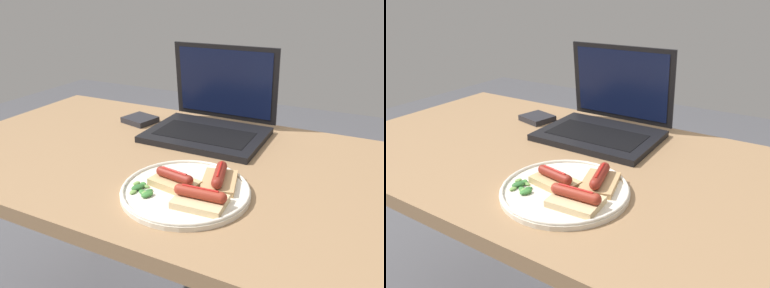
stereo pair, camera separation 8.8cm
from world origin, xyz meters
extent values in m
cube|color=#93704C|center=(0.00, 0.00, 0.70)|extent=(1.21, 0.73, 0.04)
cylinder|color=#93704C|center=(0.53, 0.29, 0.34)|extent=(0.04, 0.04, 0.68)
cylinder|color=#93704C|center=(-0.53, 0.29, 0.34)|extent=(0.04, 0.04, 0.68)
cube|color=black|center=(0.08, 0.16, 0.72)|extent=(0.34, 0.25, 0.02)
cube|color=black|center=(0.08, 0.15, 0.73)|extent=(0.28, 0.14, 0.00)
cube|color=black|center=(0.08, 0.30, 0.85)|extent=(0.34, 0.03, 0.24)
cube|color=#0C1433|center=(0.08, 0.30, 0.85)|extent=(0.30, 0.02, 0.21)
cylinder|color=silver|center=(0.17, -0.16, 0.72)|extent=(0.28, 0.28, 0.01)
torus|color=silver|center=(0.17, -0.16, 0.73)|extent=(0.28, 0.28, 0.01)
cube|color=tan|center=(0.23, -0.10, 0.73)|extent=(0.10, 0.12, 0.01)
cylinder|color=maroon|center=(0.23, -0.10, 0.75)|extent=(0.04, 0.09, 0.02)
sphere|color=maroon|center=(0.22, -0.06, 0.75)|extent=(0.02, 0.02, 0.02)
sphere|color=maroon|center=(0.24, -0.14, 0.75)|extent=(0.02, 0.02, 0.02)
cylinder|color=red|center=(0.23, -0.10, 0.76)|extent=(0.02, 0.07, 0.01)
cube|color=tan|center=(0.15, -0.15, 0.73)|extent=(0.11, 0.08, 0.02)
cylinder|color=maroon|center=(0.15, -0.15, 0.75)|extent=(0.08, 0.03, 0.02)
sphere|color=maroon|center=(0.18, -0.16, 0.75)|extent=(0.02, 0.02, 0.02)
sphere|color=maroon|center=(0.11, -0.15, 0.75)|extent=(0.02, 0.02, 0.02)
cylinder|color=red|center=(0.15, -0.15, 0.76)|extent=(0.06, 0.02, 0.00)
cube|color=#D6B784|center=(0.23, -0.20, 0.73)|extent=(0.11, 0.08, 0.01)
cylinder|color=maroon|center=(0.23, -0.20, 0.75)|extent=(0.09, 0.03, 0.02)
sphere|color=maroon|center=(0.18, -0.20, 0.75)|extent=(0.02, 0.02, 0.02)
sphere|color=maroon|center=(0.27, -0.20, 0.75)|extent=(0.02, 0.02, 0.02)
cylinder|color=red|center=(0.23, -0.20, 0.76)|extent=(0.08, 0.01, 0.01)
ellipsoid|color=#2D662D|center=(0.08, -0.20, 0.73)|extent=(0.03, 0.04, 0.01)
ellipsoid|color=#2D662D|center=(0.11, -0.20, 0.73)|extent=(0.02, 0.02, 0.01)
ellipsoid|color=#709E4C|center=(0.08, -0.22, 0.73)|extent=(0.01, 0.02, 0.01)
ellipsoid|color=#387A33|center=(0.08, -0.19, 0.73)|extent=(0.02, 0.03, 0.01)
ellipsoid|color=#709E4C|center=(0.11, -0.22, 0.73)|extent=(0.03, 0.03, 0.01)
ellipsoid|color=#387A33|center=(0.12, -0.22, 0.73)|extent=(0.03, 0.03, 0.01)
ellipsoid|color=#709E4C|center=(0.07, -0.18, 0.73)|extent=(0.02, 0.02, 0.01)
ellipsoid|color=#709E4C|center=(0.09, -0.19, 0.73)|extent=(0.02, 0.01, 0.00)
ellipsoid|color=#387A33|center=(0.10, -0.21, 0.73)|extent=(0.03, 0.02, 0.01)
cube|color=#232328|center=(-0.18, 0.19, 0.72)|extent=(0.11, 0.11, 0.02)
camera|label=1|loc=(0.50, -0.78, 1.13)|focal=35.00mm
camera|label=2|loc=(0.58, -0.74, 1.13)|focal=35.00mm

